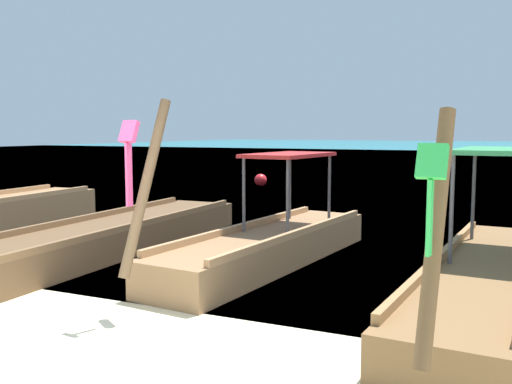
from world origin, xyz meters
TOP-DOWN VIEW (x-y plane):
  - ground at (0.00, 0.00)m, footprint 120.00×120.00m
  - sea_water at (0.00, 61.83)m, footprint 120.00×120.00m
  - longtail_boat_blue_ribbon at (-2.94, 4.20)m, footprint 1.50×7.16m
  - longtail_boat_pink_ribbon at (-0.04, 4.41)m, footprint 1.64×5.97m
  - longtail_boat_green_ribbon at (3.17, 3.68)m, footprint 1.58×6.67m
  - mooring_buoy_near at (-5.35, 15.93)m, footprint 0.47×0.47m

SIDE VIEW (x-z plane):
  - ground at x=0.00m, z-range 0.00..0.00m
  - sea_water at x=0.00m, z-range 0.00..0.00m
  - mooring_buoy_near at x=-5.35m, z-range 0.00..0.48m
  - longtail_boat_blue_ribbon at x=-2.94m, z-range -0.92..1.43m
  - longtail_boat_green_ribbon at x=3.17m, z-range -0.83..1.44m
  - longtail_boat_pink_ribbon at x=-0.04m, z-range -0.91..1.55m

